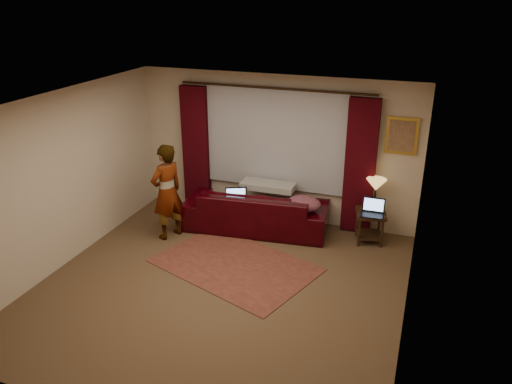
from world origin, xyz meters
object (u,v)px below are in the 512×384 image
Objects in this scene: laptop_table at (373,208)px; sofa at (257,202)px; tiffany_lamp at (375,194)px; end_table at (369,227)px; laptop_sofa at (237,198)px; person at (167,192)px.

sofa is at bearing -179.98° from laptop_table.
tiffany_lamp is 1.34× the size of laptop_table.
laptop_table is (0.04, -0.15, 0.40)m from end_table.
sofa is 6.17× the size of laptop_sofa.
laptop_table is 3.34m from person.
person is (-3.23, -1.10, 0.01)m from tiffany_lamp.
person is (-3.20, -0.95, 0.54)m from end_table.
laptop_table is (2.23, 0.26, 0.05)m from laptop_sofa.
end_table is 3.39m from person.
tiffany_lamp is (2.22, 0.55, 0.18)m from laptop_sofa.
sofa is 4.74× the size of tiffany_lamp.
person is (-3.24, -0.81, 0.14)m from laptop_table.
end_table is (2.19, 0.40, -0.36)m from laptop_sofa.
tiffany_lamp reaches higher than end_table.
laptop_sofa is 1.03× the size of laptop_table.
person reaches higher than laptop_table.
laptop_sofa reaches higher than end_table.
laptop_table reaches higher than laptop_sofa.
tiffany_lamp is (1.95, 0.31, 0.31)m from sofa.
laptop_sofa is 2.30m from tiffany_lamp.
tiffany_lamp is at bearing -177.26° from sofa.
tiffany_lamp is at bearing 78.69° from end_table.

